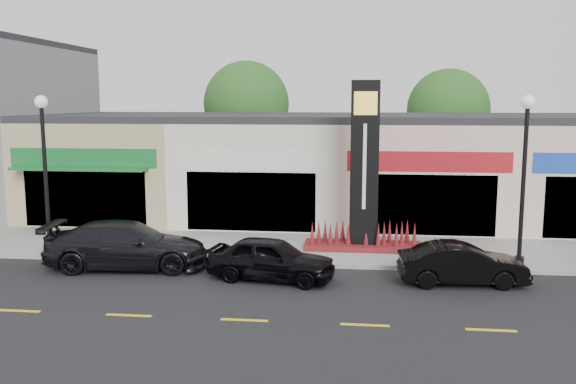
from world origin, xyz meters
name	(u,v)px	position (x,y,z in m)	size (l,w,h in m)	color
ground	(263,285)	(0.00, 0.00, 0.00)	(120.00, 120.00, 0.00)	black
sidewalk	(281,248)	(0.00, 4.35, 0.07)	(52.00, 4.30, 0.15)	gray
curb	(272,264)	(0.00, 2.10, 0.07)	(52.00, 0.20, 0.15)	gray
shop_beige	(128,163)	(-8.50, 11.46, 2.40)	(7.00, 10.85, 4.80)	tan
shop_cream	(268,164)	(-1.50, 11.47, 2.40)	(7.00, 10.01, 4.80)	beige
shop_pink_w	(416,166)	(5.50, 11.47, 2.40)	(7.00, 10.01, 4.80)	beige
shop_pink_e	(573,168)	(12.50, 11.47, 2.40)	(7.00, 10.01, 4.80)	beige
tree_rear_west	(247,104)	(-4.00, 19.50, 5.22)	(5.20, 5.20, 7.83)	#382619
tree_rear_mid	(448,110)	(8.00, 19.50, 4.88)	(4.80, 4.80, 7.29)	#382619
lamp_west_near	(44,158)	(-8.00, 2.50, 3.48)	(0.44, 0.44, 5.47)	black
lamp_east_near	(524,163)	(8.00, 2.50, 3.48)	(0.44, 0.44, 5.47)	black
pylon_sign	(364,191)	(3.00, 4.20, 2.27)	(4.20, 1.30, 6.00)	#58170F
car_dark_sedan	(127,245)	(-4.70, 1.35, 0.76)	(5.27, 2.14, 1.53)	black
car_black_sedan	(271,259)	(0.19, 0.54, 0.66)	(3.90, 1.57, 1.33)	black
car_black_conv	(462,264)	(5.91, 0.73, 0.62)	(3.75, 1.31, 1.23)	black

